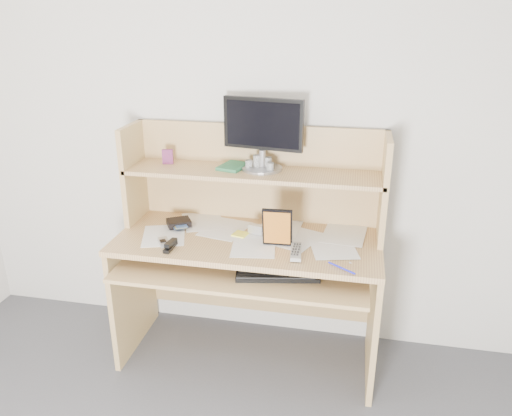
% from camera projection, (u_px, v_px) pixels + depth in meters
% --- Properties ---
extents(back_wall, '(3.60, 0.04, 2.50)m').
position_uv_depth(back_wall, '(259.00, 132.00, 2.75)').
color(back_wall, silver).
rests_on(back_wall, floor).
extents(desk, '(1.40, 0.70, 1.30)m').
position_uv_depth(desk, '(251.00, 242.00, 2.73)').
color(desk, tan).
rests_on(desk, floor).
extents(paper_clutter, '(1.32, 0.54, 0.01)m').
position_uv_depth(paper_clutter, '(248.00, 238.00, 2.64)').
color(paper_clutter, silver).
rests_on(paper_clutter, desk).
extents(keyboard, '(0.43, 0.22, 0.03)m').
position_uv_depth(keyboard, '(277.00, 273.00, 2.46)').
color(keyboard, black).
rests_on(keyboard, desk).
extents(tv_remote, '(0.07, 0.19, 0.02)m').
position_uv_depth(tv_remote, '(296.00, 252.00, 2.46)').
color(tv_remote, '#9F9F9A').
rests_on(tv_remote, paper_clutter).
extents(flip_phone, '(0.09, 0.10, 0.02)m').
position_uv_depth(flip_phone, '(164.00, 241.00, 2.57)').
color(flip_phone, '#A9A9AB').
rests_on(flip_phone, paper_clutter).
extents(stapler, '(0.04, 0.12, 0.04)m').
position_uv_depth(stapler, '(170.00, 245.00, 2.52)').
color(stapler, black).
rests_on(stapler, paper_clutter).
extents(wallet, '(0.16, 0.15, 0.03)m').
position_uv_depth(wallet, '(179.00, 223.00, 2.79)').
color(wallet, black).
rests_on(wallet, paper_clutter).
extents(sticky_note_pad, '(0.09, 0.09, 0.01)m').
position_uv_depth(sticky_note_pad, '(240.00, 234.00, 2.68)').
color(sticky_note_pad, yellow).
rests_on(sticky_note_pad, desk).
extents(digital_camera, '(0.09, 0.05, 0.05)m').
position_uv_depth(digital_camera, '(256.00, 229.00, 2.68)').
color(digital_camera, '#B4B3B6').
rests_on(digital_camera, paper_clutter).
extents(game_case, '(0.15, 0.02, 0.21)m').
position_uv_depth(game_case, '(277.00, 227.00, 2.50)').
color(game_case, black).
rests_on(game_case, paper_clutter).
extents(blue_pen, '(0.13, 0.10, 0.01)m').
position_uv_depth(blue_pen, '(342.00, 268.00, 2.32)').
color(blue_pen, '#1A1CC6').
rests_on(blue_pen, paper_clutter).
extents(card_box, '(0.06, 0.03, 0.08)m').
position_uv_depth(card_box, '(168.00, 157.00, 2.76)').
color(card_box, maroon).
rests_on(card_box, desk).
extents(shelf_book, '(0.16, 0.20, 0.02)m').
position_uv_depth(shelf_book, '(233.00, 166.00, 2.70)').
color(shelf_book, '#2D713C').
rests_on(shelf_book, desk).
extents(chip_stack_a, '(0.05, 0.05, 0.05)m').
position_uv_depth(chip_stack_a, '(270.00, 168.00, 2.62)').
color(chip_stack_a, black).
rests_on(chip_stack_a, desk).
extents(chip_stack_b, '(0.05, 0.05, 0.06)m').
position_uv_depth(chip_stack_b, '(268.00, 163.00, 2.68)').
color(chip_stack_b, white).
rests_on(chip_stack_b, desk).
extents(chip_stack_c, '(0.04, 0.04, 0.05)m').
position_uv_depth(chip_stack_c, '(249.00, 165.00, 2.67)').
color(chip_stack_c, black).
rests_on(chip_stack_c, desk).
extents(chip_stack_d, '(0.05, 0.05, 0.08)m').
position_uv_depth(chip_stack_d, '(257.00, 162.00, 2.67)').
color(chip_stack_d, white).
rests_on(chip_stack_d, desk).
extents(monitor, '(0.44, 0.22, 0.38)m').
position_uv_depth(monitor, '(263.00, 132.00, 2.62)').
color(monitor, '#9C9CA1').
rests_on(monitor, desk).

